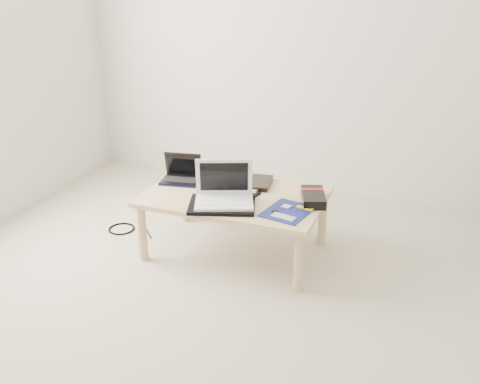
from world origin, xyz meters
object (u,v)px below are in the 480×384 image
at_px(coffee_table, 235,202).
at_px(netbook, 182,175).
at_px(white_laptop, 224,193).
at_px(gpu_box, 313,197).

relative_size(coffee_table, netbook, 3.98).
distance_m(coffee_table, white_laptop, 0.20).
height_order(coffee_table, gpu_box, gpu_box).
bearing_deg(coffee_table, gpu_box, 8.19).
distance_m(netbook, white_laptop, 0.48).
relative_size(netbook, white_laptop, 0.68).
bearing_deg(white_laptop, gpu_box, 24.96).
bearing_deg(netbook, gpu_box, -1.65).
relative_size(white_laptop, gpu_box, 1.37).
bearing_deg(white_laptop, coffee_table, 87.76).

